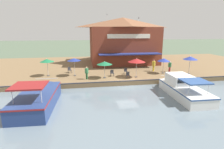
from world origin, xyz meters
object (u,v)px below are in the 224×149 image
at_px(patio_umbrella_mid_patio_left, 190,58).
at_px(person_near_entrance, 87,72).
at_px(patio_umbrella_mid_patio_right, 137,60).
at_px(cafe_chair_far_corner_seat, 112,73).
at_px(cafe_chair_facing_river, 70,70).
at_px(patio_umbrella_back_row, 47,60).
at_px(person_mid_patio, 170,65).
at_px(motorboat_second_along, 40,96).
at_px(cafe_chair_back_row_seat, 128,75).
at_px(motorboat_mid_row, 180,87).
at_px(patio_umbrella_by_entrance, 74,60).
at_px(waterfront_restaurant, 123,40).
at_px(person_at_quay_edge, 154,64).
at_px(patio_umbrella_far_corner, 164,60).
at_px(patio_umbrella_near_quay_edge, 105,63).
at_px(cafe_chair_beside_entrance, 126,71).
at_px(tree_downstream_bank, 141,39).

height_order(patio_umbrella_mid_patio_left, person_near_entrance, patio_umbrella_mid_patio_left).
bearing_deg(patio_umbrella_mid_patio_right, cafe_chair_far_corner_seat, -109.30).
relative_size(cafe_chair_facing_river, person_near_entrance, 0.53).
relative_size(patio_umbrella_back_row, person_mid_patio, 1.49).
bearing_deg(motorboat_second_along, cafe_chair_far_corner_seat, 131.05).
height_order(cafe_chair_back_row_seat, person_near_entrance, person_near_entrance).
relative_size(person_near_entrance, motorboat_mid_row, 0.20).
xyz_separation_m(patio_umbrella_by_entrance, patio_umbrella_mid_patio_left, (1.63, 15.93, 0.06)).
xyz_separation_m(cafe_chair_far_corner_seat, person_mid_patio, (-1.03, 8.84, 0.51)).
relative_size(waterfront_restaurant, cafe_chair_facing_river, 14.79).
bearing_deg(person_at_quay_edge, patio_umbrella_far_corner, 30.18).
height_order(patio_umbrella_by_entrance, patio_umbrella_mid_patio_right, patio_umbrella_mid_patio_right).
height_order(patio_umbrella_near_quay_edge, person_mid_patio, patio_umbrella_near_quay_edge).
xyz_separation_m(waterfront_restaurant, patio_umbrella_mid_patio_left, (11.00, 7.18, -1.95)).
relative_size(waterfront_restaurant, cafe_chair_beside_entrance, 14.79).
height_order(patio_umbrella_far_corner, cafe_chair_facing_river, patio_umbrella_far_corner).
relative_size(patio_umbrella_far_corner, patio_umbrella_mid_patio_left, 0.87).
relative_size(patio_umbrella_far_corner, person_near_entrance, 1.39).
relative_size(person_mid_patio, motorboat_mid_row, 0.20).
relative_size(patio_umbrella_by_entrance, patio_umbrella_back_row, 1.03).
height_order(waterfront_restaurant, patio_umbrella_by_entrance, waterfront_restaurant).
bearing_deg(patio_umbrella_near_quay_edge, motorboat_second_along, -48.10).
relative_size(waterfront_restaurant, motorboat_mid_row, 1.61).
distance_m(motorboat_mid_row, tree_downstream_bank, 23.97).
distance_m(patio_umbrella_far_corner, cafe_chair_far_corner_seat, 7.67).
relative_size(person_near_entrance, motorboat_second_along, 0.20).
height_order(waterfront_restaurant, patio_umbrella_mid_patio_right, waterfront_restaurant).
height_order(patio_umbrella_near_quay_edge, cafe_chair_beside_entrance, patio_umbrella_near_quay_edge).
xyz_separation_m(patio_umbrella_far_corner, person_at_quay_edge, (-1.46, -0.85, -0.86)).
height_order(patio_umbrella_back_row, person_near_entrance, patio_umbrella_back_row).
bearing_deg(patio_umbrella_mid_patio_left, tree_downstream_bank, -175.77).
xyz_separation_m(waterfront_restaurant, person_near_entrance, (11.39, -7.17, -3.25)).
relative_size(cafe_chair_beside_entrance, motorboat_mid_row, 0.11).
distance_m(patio_umbrella_back_row, patio_umbrella_mid_patio_left, 19.61).
relative_size(cafe_chair_facing_river, person_mid_patio, 0.53).
bearing_deg(person_at_quay_edge, cafe_chair_facing_river, -94.68).
xyz_separation_m(patio_umbrella_mid_patio_left, cafe_chair_far_corner_seat, (-0.61, -10.94, -1.81)).
bearing_deg(cafe_chair_beside_entrance, patio_umbrella_far_corner, 85.19).
distance_m(patio_umbrella_by_entrance, cafe_chair_facing_river, 2.69).
bearing_deg(patio_umbrella_near_quay_edge, patio_umbrella_back_row, -107.37).
distance_m(patio_umbrella_near_quay_edge, cafe_chair_back_row_seat, 3.34).
bearing_deg(cafe_chair_back_row_seat, patio_umbrella_by_entrance, -109.70).
distance_m(cafe_chair_beside_entrance, person_at_quay_edge, 4.73).
bearing_deg(patio_umbrella_by_entrance, waterfront_restaurant, 136.96).
bearing_deg(motorboat_mid_row, patio_umbrella_mid_patio_right, -150.09).
distance_m(patio_umbrella_mid_patio_left, cafe_chair_far_corner_seat, 11.11).
distance_m(waterfront_restaurant, patio_umbrella_mid_patio_right, 11.65).
bearing_deg(patio_umbrella_back_row, cafe_chair_facing_river, 116.20).
relative_size(patio_umbrella_far_corner, motorboat_second_along, 0.28).
height_order(cafe_chair_beside_entrance, person_near_entrance, person_near_entrance).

